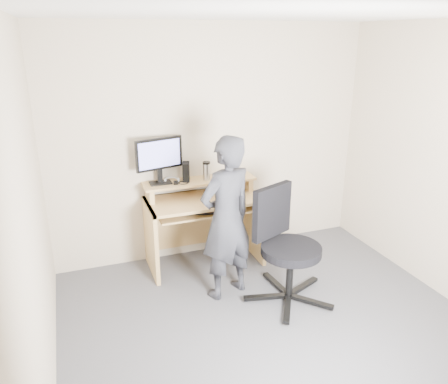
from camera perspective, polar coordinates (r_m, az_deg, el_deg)
ground at (r=3.82m, az=7.57°, el=-18.50°), size 3.50×3.50×0.00m
back_wall at (r=4.75m, az=-1.51°, el=6.29°), size 3.50×0.02×2.50m
ceiling at (r=3.01m, az=9.86°, el=22.20°), size 3.50×3.50×0.02m
desk at (r=4.71m, az=-2.88°, el=-2.86°), size 1.20×0.60×0.91m
monitor at (r=4.48m, az=-8.45°, el=4.58°), size 0.50×0.16×0.48m
external_drive at (r=4.60m, az=-4.98°, el=2.66°), size 0.11×0.15×0.20m
travel_mug at (r=4.62m, az=-2.30°, el=2.66°), size 0.08×0.08×0.18m
smartphone at (r=4.68m, az=-0.80°, el=1.82°), size 0.07×0.13×0.01m
charger at (r=4.52m, az=-6.32°, el=1.20°), size 0.05×0.05×0.03m
headphones at (r=4.62m, az=-6.85°, el=1.48°), size 0.17×0.16×0.06m
keyboard at (r=4.48m, az=-3.55°, el=-2.42°), size 0.49×0.30×0.03m
mouse at (r=4.59m, az=2.25°, el=-0.49°), size 0.11×0.09×0.04m
office_chair at (r=4.06m, az=7.87°, el=-6.47°), size 0.83×0.82×1.05m
person at (r=3.99m, az=0.32°, el=-3.52°), size 0.66×0.54×1.56m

